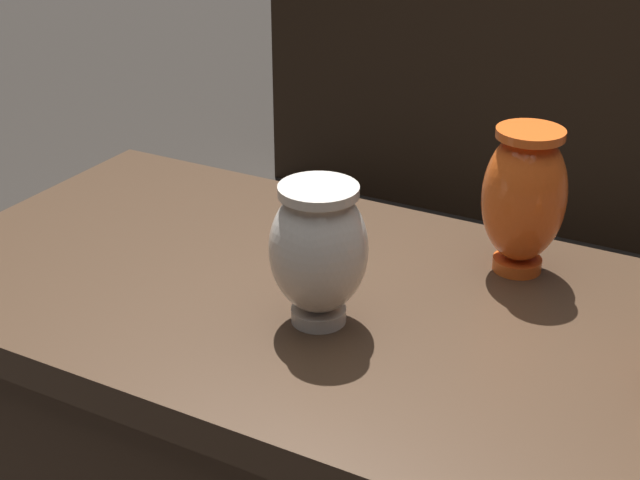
% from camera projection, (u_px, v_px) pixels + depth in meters
% --- Properties ---
extents(back_display_shelf, '(2.60, 0.40, 0.99)m').
position_uv_depth(back_display_shelf, '(627.00, 92.00, 3.16)').
color(back_display_shelf, black).
rests_on(back_display_shelf, ground_plane).
extents(vase_centerpiece, '(0.13, 0.13, 0.19)m').
position_uv_depth(vase_centerpiece, '(319.00, 249.00, 1.18)').
color(vase_centerpiece, silver).
rests_on(vase_centerpiece, display_plinth).
extents(vase_tall_behind, '(0.12, 0.12, 0.22)m').
position_uv_depth(vase_tall_behind, '(524.00, 196.00, 1.30)').
color(vase_tall_behind, '#E55B1E').
rests_on(vase_tall_behind, display_plinth).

